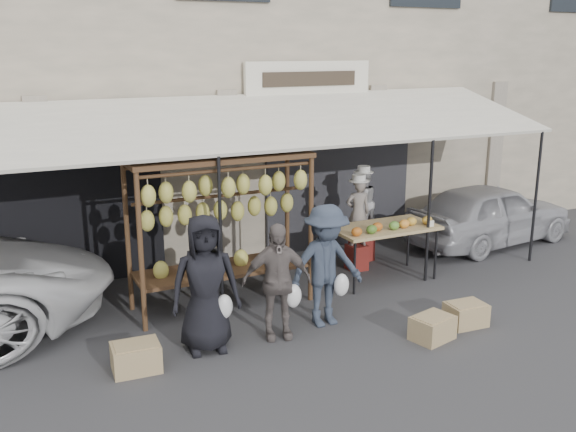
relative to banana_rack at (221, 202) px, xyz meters
name	(u,v)px	position (x,y,z in m)	size (l,w,h in m)	color
ground_plane	(325,337)	(0.82, -1.59, -1.57)	(90.00, 90.00, 0.00)	#2D2D30
shophouse	(174,49)	(0.82, 4.91, 2.08)	(24.00, 6.15, 7.30)	#BEAE95
awning	(255,123)	(0.83, 0.69, 1.00)	(10.00, 2.35, 2.92)	silver
banana_rack	(221,202)	(0.00, 0.00, 0.00)	(2.60, 0.90, 2.24)	#422D19
produce_table	(386,229)	(2.73, -0.13, -0.69)	(1.70, 0.90, 1.04)	tan
vendor_left	(358,212)	(2.60, 0.52, -0.56)	(0.42, 0.27, 1.14)	gray
vendor_right	(363,202)	(2.95, 0.93, -0.51)	(0.55, 0.43, 1.13)	#A4A4A7
customer_left	(205,284)	(-0.68, -1.22, -0.70)	(0.85, 0.55, 1.75)	black
customer_mid	(276,281)	(0.26, -1.28, -0.80)	(0.90, 0.38, 1.54)	#665C59
customer_right	(326,266)	(1.02, -1.21, -0.73)	(1.09, 0.63, 1.69)	#2F3848
stool_left	(357,257)	(2.60, 0.52, -1.35)	(0.31, 0.31, 0.43)	maroon
stool_right	(361,246)	(2.95, 0.93, -1.32)	(0.35, 0.35, 0.49)	maroon
crate_near_a	(432,328)	(2.05, -2.23, -1.41)	(0.52, 0.40, 0.31)	tan
crate_near_b	(466,314)	(2.74, -2.08, -1.41)	(0.52, 0.39, 0.31)	tan
crate_far	(136,357)	(-1.61, -1.39, -1.40)	(0.55, 0.42, 0.33)	tan
sedan	(490,213)	(5.68, 0.69, -0.97)	(1.42, 3.53, 1.20)	#ACACB2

